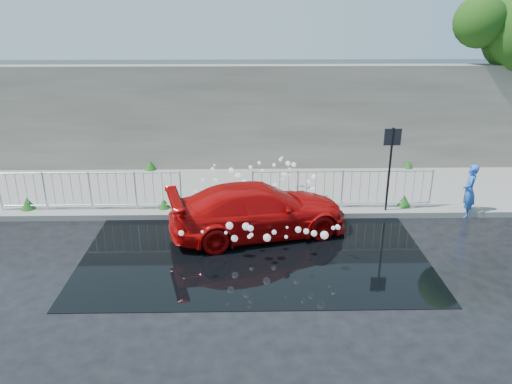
# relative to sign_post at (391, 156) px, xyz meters

# --- Properties ---
(ground) EXTENTS (90.00, 90.00, 0.00)m
(ground) POSITION_rel_sign_post_xyz_m (-4.20, -3.10, -1.72)
(ground) COLOR black
(ground) RESTS_ON ground
(pavement) EXTENTS (30.00, 4.00, 0.15)m
(pavement) POSITION_rel_sign_post_xyz_m (-4.20, 1.90, -1.65)
(pavement) COLOR gray
(pavement) RESTS_ON ground
(curb) EXTENTS (30.00, 0.25, 0.16)m
(curb) POSITION_rel_sign_post_xyz_m (-4.20, -0.10, -1.64)
(curb) COLOR gray
(curb) RESTS_ON ground
(retaining_wall) EXTENTS (30.00, 0.60, 3.50)m
(retaining_wall) POSITION_rel_sign_post_xyz_m (-4.20, 4.10, 0.18)
(retaining_wall) COLOR #5D5A4E
(retaining_wall) RESTS_ON pavement
(puddle) EXTENTS (8.00, 5.00, 0.01)m
(puddle) POSITION_rel_sign_post_xyz_m (-3.70, -2.10, -1.72)
(puddle) COLOR black
(puddle) RESTS_ON ground
(sign_post) EXTENTS (0.45, 0.06, 2.50)m
(sign_post) POSITION_rel_sign_post_xyz_m (0.00, 0.00, 0.00)
(sign_post) COLOR black
(sign_post) RESTS_ON ground
(railing_left) EXTENTS (5.05, 0.05, 1.10)m
(railing_left) POSITION_rel_sign_post_xyz_m (-8.20, 0.25, -0.99)
(railing_left) COLOR silver
(railing_left) RESTS_ON pavement
(railing_right) EXTENTS (5.05, 0.05, 1.10)m
(railing_right) POSITION_rel_sign_post_xyz_m (-1.20, 0.25, -0.99)
(railing_right) COLOR silver
(railing_right) RESTS_ON pavement
(weeds) EXTENTS (12.17, 3.93, 0.35)m
(weeds) POSITION_rel_sign_post_xyz_m (-4.43, 1.34, -1.41)
(weeds) COLOR #114115
(weeds) RESTS_ON pavement
(water_spray) EXTENTS (3.59, 5.70, 1.11)m
(water_spray) POSITION_rel_sign_post_xyz_m (-3.45, -0.33, -1.03)
(water_spray) COLOR white
(water_spray) RESTS_ON ground
(red_car) EXTENTS (4.84, 2.94, 1.31)m
(red_car) POSITION_rel_sign_post_xyz_m (-3.57, -1.11, -1.07)
(red_car) COLOR #A50606
(red_car) RESTS_ON ground
(person) EXTENTS (0.55, 0.64, 1.50)m
(person) POSITION_rel_sign_post_xyz_m (2.23, -0.10, -0.98)
(person) COLOR blue
(person) RESTS_ON ground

